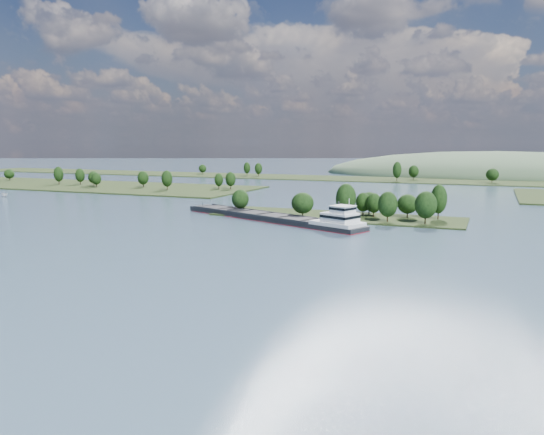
% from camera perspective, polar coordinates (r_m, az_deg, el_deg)
% --- Properties ---
extents(ground, '(1800.00, 1800.00, 0.00)m').
position_cam_1_polar(ground, '(158.86, 0.98, -2.75)').
color(ground, '#3E576B').
rests_on(ground, ground).
extents(tree_island, '(100.00, 30.06, 14.77)m').
position_cam_1_polar(tree_island, '(211.43, 8.57, 0.97)').
color(tree_island, black).
rests_on(tree_island, ground).
extents(left_bank, '(300.00, 80.00, 15.83)m').
position_cam_1_polar(left_bank, '(405.29, -22.45, 3.38)').
color(left_bank, black).
rests_on(left_bank, ground).
extents(back_shoreline, '(900.00, 60.00, 16.02)m').
position_cam_1_polar(back_shoreline, '(428.55, 16.19, 3.86)').
color(back_shoreline, black).
rests_on(back_shoreline, ground).
extents(hill_west, '(320.00, 160.00, 44.00)m').
position_cam_1_polar(hill_west, '(525.82, 22.97, 4.20)').
color(hill_west, '#425A3E').
rests_on(hill_west, ground).
extents(cargo_barge, '(85.13, 42.96, 11.88)m').
position_cam_1_polar(cargo_barge, '(201.38, 0.81, -0.01)').
color(cargo_barge, black).
rests_on(cargo_barge, ground).
extents(motorboat, '(5.98, 3.76, 2.16)m').
position_cam_1_polar(motorboat, '(327.61, -26.81, 2.18)').
color(motorboat, silver).
rests_on(motorboat, ground).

